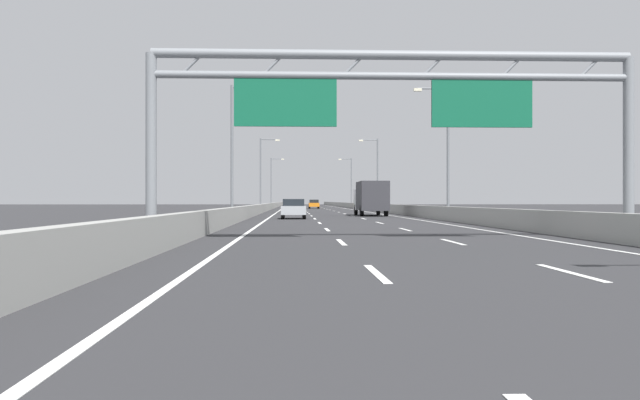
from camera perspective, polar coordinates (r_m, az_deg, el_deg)
The scene contains 51 objects.
ground_plane at distance 99.51m, azimuth -0.36°, elevation -0.82°, with size 260.00×260.00×0.00m, color #2D2D30.
lane_dash_left_1 at distance 12.12m, azimuth 4.94°, elevation -6.38°, with size 0.16×3.00×0.01m, color white.
lane_dash_left_2 at distance 21.05m, azimuth 1.86°, elevation -3.69°, with size 0.16×3.00×0.01m, color white.
lane_dash_left_3 at distance 30.02m, azimuth 0.62°, elevation -2.60°, with size 0.16×3.00×0.01m, color white.
lane_dash_left_4 at distance 39.00m, azimuth -0.05°, elevation -2.01°, with size 0.16×3.00×0.01m, color white.
lane_dash_left_5 at distance 47.99m, azimuth -0.46°, elevation -1.64°, with size 0.16×3.00×0.01m, color white.
lane_dash_left_6 at distance 56.99m, azimuth -0.75°, elevation -1.39°, with size 0.16×3.00×0.01m, color white.
lane_dash_left_7 at distance 65.98m, azimuth -0.95°, elevation -1.21°, with size 0.16×3.00×0.01m, color white.
lane_dash_left_8 at distance 74.98m, azimuth -1.11°, elevation -1.07°, with size 0.16×3.00×0.01m, color white.
lane_dash_left_9 at distance 83.97m, azimuth -1.24°, elevation -0.96°, with size 0.16×3.00×0.01m, color white.
lane_dash_left_10 at distance 92.97m, azimuth -1.34°, elevation -0.87°, with size 0.16×3.00×0.01m, color white.
lane_dash_left_11 at distance 101.97m, azimuth -1.42°, elevation -0.80°, with size 0.16×3.00×0.01m, color white.
lane_dash_left_12 at distance 110.97m, azimuth -1.49°, elevation -0.73°, with size 0.16×3.00×0.01m, color white.
lane_dash_left_13 at distance 119.97m, azimuth -1.55°, elevation -0.68°, with size 0.16×3.00×0.01m, color white.
lane_dash_left_14 at distance 128.97m, azimuth -1.60°, elevation -0.64°, with size 0.16×3.00×0.01m, color white.
lane_dash_left_15 at distance 137.96m, azimuth -1.64°, elevation -0.60°, with size 0.16×3.00×0.01m, color white.
lane_dash_left_16 at distance 146.96m, azimuth -1.68°, elevation -0.57°, with size 0.16×3.00×0.01m, color white.
lane_dash_left_17 at distance 155.96m, azimuth -1.71°, elevation -0.54°, with size 0.16×3.00×0.01m, color white.
lane_dash_right_1 at distance 13.07m, azimuth 20.89°, elevation -5.91°, with size 0.16×3.00×0.01m, color white.
lane_dash_right_2 at distance 21.61m, azimuth 11.44°, elevation -3.59°, with size 0.16×3.00×0.01m, color white.
lane_dash_right_3 at distance 30.41m, azimuth 7.42°, elevation -2.56°, with size 0.16×3.00×0.01m, color white.
lane_dash_right_4 at distance 39.31m, azimuth 5.21°, elevation -1.99°, with size 0.16×3.00×0.01m, color white.
lane_dash_right_5 at distance 48.24m, azimuth 3.82°, elevation -1.63°, with size 0.16×3.00×0.01m, color white.
lane_dash_right_6 at distance 57.19m, azimuth 2.86°, elevation -1.38°, with size 0.16×3.00×0.01m, color white.
lane_dash_right_7 at distance 66.16m, azimuth 2.16°, elevation -1.20°, with size 0.16×3.00×0.01m, color white.
lane_dash_right_8 at distance 75.14m, azimuth 1.63°, elevation -1.06°, with size 0.16×3.00×0.01m, color white.
lane_dash_right_9 at distance 84.12m, azimuth 1.22°, elevation -0.95°, with size 0.16×3.00×0.01m, color white.
lane_dash_right_10 at distance 93.10m, azimuth 0.88°, elevation -0.87°, with size 0.16×3.00×0.01m, color white.
lane_dash_right_11 at distance 102.09m, azimuth 0.60°, elevation -0.79°, with size 0.16×3.00×0.01m, color white.
lane_dash_right_12 at distance 111.08m, azimuth 0.37°, elevation -0.73°, with size 0.16×3.00×0.01m, color white.
lane_dash_right_13 at distance 120.07m, azimuth 0.17°, elevation -0.68°, with size 0.16×3.00×0.01m, color white.
lane_dash_right_14 at distance 129.06m, azimuth 0.00°, elevation -0.64°, with size 0.16×3.00×0.01m, color white.
lane_dash_right_15 at distance 138.05m, azimuth -0.15°, elevation -0.60°, with size 0.16×3.00×0.01m, color white.
lane_dash_right_16 at distance 147.04m, azimuth -0.28°, elevation -0.56°, with size 0.16×3.00×0.01m, color white.
lane_dash_right_17 at distance 156.04m, azimuth -0.39°, elevation -0.53°, with size 0.16×3.00×0.01m, color white.
edge_line_left at distance 87.48m, azimuth -3.54°, elevation -0.92°, with size 0.16×176.00×0.01m, color white.
edge_line_right at distance 87.88m, azimuth 3.32°, elevation -0.92°, with size 0.16×176.00×0.01m, color white.
barrier_left at distance 109.51m, azimuth -4.15°, elevation -0.50°, with size 0.45×220.00×0.95m.
barrier_right at distance 109.93m, azimuth 3.06°, elevation -0.50°, with size 0.45×220.00×0.95m.
sign_gantry at distance 22.23m, azimuth 6.22°, elevation 8.95°, with size 16.39×0.36×6.36m.
streetlamp_left_mid at distance 46.75m, azimuth -7.38°, elevation 4.93°, with size 2.58×0.28×9.50m.
streetlamp_right_mid at distance 47.80m, azimuth 10.81°, elevation 4.82°, with size 2.58×0.28×9.50m.
streetlamp_left_far at distance 86.14m, azimuth -5.03°, elevation 2.65°, with size 2.58×0.28×9.50m.
streetlamp_right_far at distance 86.71m, azimuth 4.88°, elevation 2.64°, with size 2.58×0.28×9.50m.
streetlamp_left_distant at distance 125.63m, azimuth -4.16°, elevation 1.81°, with size 2.58×0.28×9.50m.
streetlamp_right_distant at distance 126.02m, azimuth 2.64°, elevation 1.80°, with size 2.58×0.28×9.50m.
black_car at distance 73.23m, azimuth -2.42°, elevation -0.50°, with size 1.85×4.18×1.48m.
silver_car at distance 48.43m, azimuth -2.32°, elevation -0.76°, with size 1.79×4.26×1.45m.
green_car at distance 97.69m, azimuth -2.56°, elevation -0.39°, with size 1.80×4.23×1.42m.
orange_car at distance 109.18m, azimuth -0.54°, elevation -0.36°, with size 1.72×4.56×1.49m.
box_truck at distance 57.89m, azimuth 4.46°, elevation 0.24°, with size 2.36×7.54×2.99m.
Camera 1 is at (-3.31, 0.55, 1.34)m, focal length 36.77 mm.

